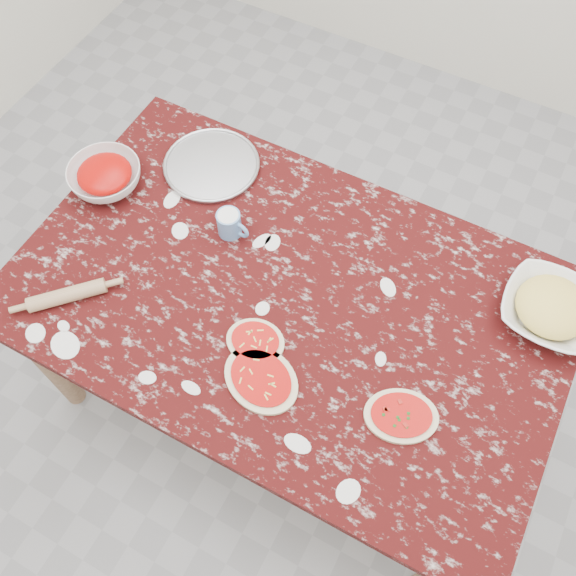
{
  "coord_description": "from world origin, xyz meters",
  "views": [
    {
      "loc": [
        0.4,
        -0.76,
        2.3
      ],
      "look_at": [
        0.0,
        0.0,
        0.8
      ],
      "focal_mm": 38.1,
      "sensor_mm": 36.0,
      "label": 1
    }
  ],
  "objects_px": {
    "flour_mug": "(230,224)",
    "pizza_tray": "(212,166)",
    "worktable": "(288,310)",
    "cheese_bowl": "(550,310)",
    "rolling_pin": "(67,295)",
    "sauce_bowl": "(106,177)"
  },
  "relations": [
    {
      "from": "cheese_bowl",
      "to": "flour_mug",
      "type": "relative_size",
      "value": 2.48
    },
    {
      "from": "pizza_tray",
      "to": "cheese_bowl",
      "type": "height_order",
      "value": "cheese_bowl"
    },
    {
      "from": "flour_mug",
      "to": "sauce_bowl",
      "type": "bearing_deg",
      "value": -177.0
    },
    {
      "from": "sauce_bowl",
      "to": "flour_mug",
      "type": "relative_size",
      "value": 2.12
    },
    {
      "from": "pizza_tray",
      "to": "cheese_bowl",
      "type": "xyz_separation_m",
      "value": [
        1.13,
        -0.02,
        0.03
      ]
    },
    {
      "from": "worktable",
      "to": "flour_mug",
      "type": "distance_m",
      "value": 0.31
    },
    {
      "from": "rolling_pin",
      "to": "flour_mug",
      "type": "bearing_deg",
      "value": 55.07
    },
    {
      "from": "flour_mug",
      "to": "pizza_tray",
      "type": "bearing_deg",
      "value": 134.09
    },
    {
      "from": "sauce_bowl",
      "to": "cheese_bowl",
      "type": "xyz_separation_m",
      "value": [
        1.39,
        0.19,
        -0.0
      ]
    },
    {
      "from": "worktable",
      "to": "cheese_bowl",
      "type": "height_order",
      "value": "cheese_bowl"
    },
    {
      "from": "cheese_bowl",
      "to": "rolling_pin",
      "type": "height_order",
      "value": "cheese_bowl"
    },
    {
      "from": "rolling_pin",
      "to": "pizza_tray",
      "type": "bearing_deg",
      "value": 80.33
    },
    {
      "from": "sauce_bowl",
      "to": "rolling_pin",
      "type": "distance_m",
      "value": 0.43
    },
    {
      "from": "worktable",
      "to": "flour_mug",
      "type": "xyz_separation_m",
      "value": [
        -0.26,
        0.12,
        0.13
      ]
    },
    {
      "from": "cheese_bowl",
      "to": "pizza_tray",
      "type": "bearing_deg",
      "value": 178.77
    },
    {
      "from": "worktable",
      "to": "sauce_bowl",
      "type": "bearing_deg",
      "value": 172.37
    },
    {
      "from": "worktable",
      "to": "flour_mug",
      "type": "relative_size",
      "value": 14.59
    },
    {
      "from": "worktable",
      "to": "flour_mug",
      "type": "bearing_deg",
      "value": 155.63
    },
    {
      "from": "rolling_pin",
      "to": "sauce_bowl",
      "type": "bearing_deg",
      "value": 110.98
    },
    {
      "from": "pizza_tray",
      "to": "cheese_bowl",
      "type": "bearing_deg",
      "value": -1.23
    },
    {
      "from": "pizza_tray",
      "to": "sauce_bowl",
      "type": "xyz_separation_m",
      "value": [
        -0.26,
        -0.22,
        0.03
      ]
    },
    {
      "from": "cheese_bowl",
      "to": "sauce_bowl",
      "type": "bearing_deg",
      "value": -172.01
    }
  ]
}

